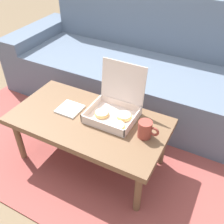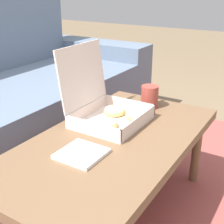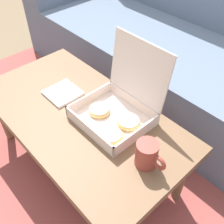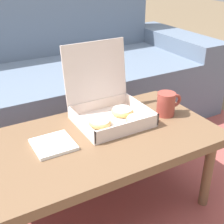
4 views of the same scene
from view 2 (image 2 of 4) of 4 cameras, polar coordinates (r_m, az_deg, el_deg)
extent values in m
plane|color=#756047|center=(1.47, -1.86, -18.10)|extent=(12.00, 12.00, 0.00)
cube|color=#994742|center=(1.62, -11.03, -14.00)|extent=(2.59, 1.85, 0.01)
cube|color=slate|center=(2.58, -2.84, 6.99)|extent=(0.24, 0.88, 0.53)
cube|color=brown|center=(1.23, 0.02, -5.75)|extent=(1.03, 0.55, 0.04)
cylinder|color=brown|center=(1.63, 15.13, -7.03)|extent=(0.04, 0.04, 0.35)
cylinder|color=brown|center=(1.77, 1.95, -3.66)|extent=(0.04, 0.04, 0.35)
cube|color=silver|center=(1.36, 0.00, -1.79)|extent=(0.31, 0.27, 0.01)
cube|color=silver|center=(1.29, 4.90, -1.83)|extent=(0.31, 0.01, 0.05)
cube|color=silver|center=(1.42, -4.46, 0.46)|extent=(0.31, 0.01, 0.05)
cube|color=silver|center=(1.24, -3.68, -2.97)|extent=(0.01, 0.27, 0.05)
cube|color=silver|center=(1.47, 3.09, 1.33)|extent=(0.01, 0.27, 0.05)
cube|color=silver|center=(1.38, -5.42, 6.74)|extent=(0.31, 0.04, 0.27)
torus|color=#E0B266|center=(1.43, 0.49, 0.13)|extent=(0.10, 0.10, 0.03)
cylinder|color=white|center=(1.42, 0.49, 0.43)|extent=(0.09, 0.09, 0.01)
torus|color=#E0B266|center=(1.38, 4.45, -0.62)|extent=(0.10, 0.10, 0.03)
cylinder|color=white|center=(1.38, 4.46, -0.29)|extent=(0.08, 0.08, 0.01)
torus|color=#E0B266|center=(1.30, -1.07, -2.29)|extent=(0.10, 0.10, 0.03)
cylinder|color=white|center=(1.29, -1.07, -1.98)|extent=(0.08, 0.08, 0.01)
cylinder|color=#993D33|center=(1.52, 6.89, 2.78)|extent=(0.08, 0.08, 0.11)
torus|color=#993D33|center=(1.57, 7.78, 3.56)|extent=(0.06, 0.01, 0.06)
cube|color=white|center=(1.12, -5.57, -7.58)|extent=(0.15, 0.15, 0.01)
camera|label=1|loc=(1.82, 56.67, 30.45)|focal=42.00mm
camera|label=3|loc=(1.67, 31.83, 28.65)|focal=42.00mm
camera|label=4|loc=(0.61, 78.21, 14.92)|focal=50.00mm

